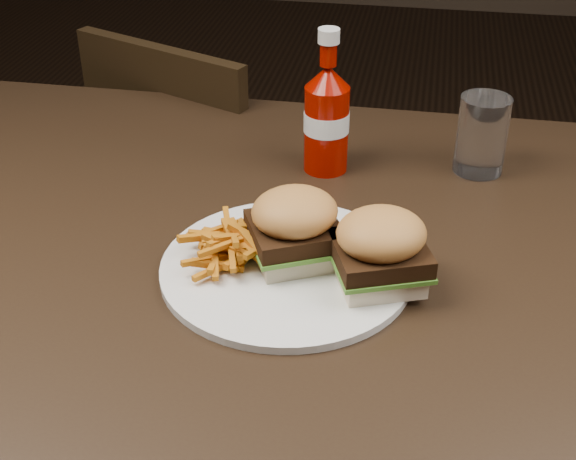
% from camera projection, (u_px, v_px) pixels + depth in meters
% --- Properties ---
extents(dining_table, '(1.20, 0.80, 0.04)m').
position_uv_depth(dining_table, '(298.00, 249.00, 0.99)').
color(dining_table, black).
rests_on(dining_table, ground).
extents(chair_far, '(0.48, 0.48, 0.04)m').
position_uv_depth(chair_far, '(227.00, 208.00, 1.66)').
color(chair_far, black).
rests_on(chair_far, ground).
extents(plate, '(0.29, 0.29, 0.01)m').
position_uv_depth(plate, '(286.00, 268.00, 0.91)').
color(plate, white).
rests_on(plate, dining_table).
extents(sandwich_half_a, '(0.11, 0.11, 0.02)m').
position_uv_depth(sandwich_half_a, '(294.00, 250.00, 0.91)').
color(sandwich_half_a, beige).
rests_on(sandwich_half_a, plate).
extents(sandwich_half_b, '(0.11, 0.11, 0.02)m').
position_uv_depth(sandwich_half_b, '(378.00, 273.00, 0.87)').
color(sandwich_half_b, '#FDEEC3').
rests_on(sandwich_half_b, plate).
extents(fries_pile, '(0.10, 0.10, 0.04)m').
position_uv_depth(fries_pile, '(234.00, 242.00, 0.91)').
color(fries_pile, '#AE5000').
rests_on(fries_pile, plate).
extents(ketchup_bottle, '(0.08, 0.08, 0.12)m').
position_uv_depth(ketchup_bottle, '(326.00, 129.00, 1.09)').
color(ketchup_bottle, '#850900').
rests_on(ketchup_bottle, dining_table).
extents(tumbler, '(0.08, 0.08, 0.11)m').
position_uv_depth(tumbler, '(482.00, 135.00, 1.09)').
color(tumbler, white).
rests_on(tumbler, dining_table).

